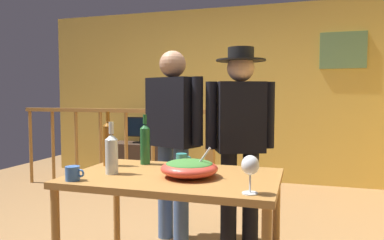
{
  "coord_description": "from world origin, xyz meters",
  "views": [
    {
      "loc": [
        1.01,
        -2.64,
        1.24
      ],
      "look_at": [
        0.26,
        -0.17,
        1.06
      ],
      "focal_mm": 33.92,
      "sensor_mm": 36.0,
      "label": 1
    }
  ],
  "objects_px": {
    "stair_railing": "(141,141)",
    "salad_bowl": "(189,167)",
    "tv_console": "(141,161)",
    "mug_teal": "(182,160)",
    "framed_picture": "(343,50)",
    "serving_table": "(174,187)",
    "wine_bottle_clear": "(112,153)",
    "flat_screen_tv": "(139,128)",
    "mug_blue": "(73,173)",
    "person_standing_left": "(173,129)",
    "person_standing_right": "(240,131)",
    "wine_bottle_green": "(145,143)",
    "wine_glass": "(250,167)",
    "wine_bottle_amber": "(108,143)"
  },
  "relations": [
    {
      "from": "stair_railing",
      "to": "salad_bowl",
      "type": "relative_size",
      "value": 7.79
    },
    {
      "from": "tv_console",
      "to": "mug_teal",
      "type": "height_order",
      "value": "mug_teal"
    },
    {
      "from": "framed_picture",
      "to": "stair_railing",
      "type": "distance_m",
      "value": 2.89
    },
    {
      "from": "serving_table",
      "to": "wine_bottle_clear",
      "type": "bearing_deg",
      "value": -167.0
    },
    {
      "from": "stair_railing",
      "to": "flat_screen_tv",
      "type": "height_order",
      "value": "stair_railing"
    },
    {
      "from": "stair_railing",
      "to": "wine_bottle_clear",
      "type": "height_order",
      "value": "stair_railing"
    },
    {
      "from": "tv_console",
      "to": "mug_blue",
      "type": "distance_m",
      "value": 3.33
    },
    {
      "from": "tv_console",
      "to": "person_standing_left",
      "type": "relative_size",
      "value": 0.56
    },
    {
      "from": "mug_blue",
      "to": "person_standing_right",
      "type": "relative_size",
      "value": 0.07
    },
    {
      "from": "salad_bowl",
      "to": "wine_bottle_green",
      "type": "height_order",
      "value": "wine_bottle_green"
    },
    {
      "from": "serving_table",
      "to": "wine_glass",
      "type": "relative_size",
      "value": 6.58
    },
    {
      "from": "wine_glass",
      "to": "mug_blue",
      "type": "distance_m",
      "value": 1.02
    },
    {
      "from": "stair_railing",
      "to": "person_standing_left",
      "type": "relative_size",
      "value": 1.68
    },
    {
      "from": "wine_glass",
      "to": "person_standing_left",
      "type": "relative_size",
      "value": 0.12
    },
    {
      "from": "wine_bottle_green",
      "to": "tv_console",
      "type": "bearing_deg",
      "value": 115.7
    },
    {
      "from": "salad_bowl",
      "to": "mug_blue",
      "type": "xyz_separation_m",
      "value": [
        -0.62,
        -0.28,
        -0.02
      ]
    },
    {
      "from": "tv_console",
      "to": "serving_table",
      "type": "height_order",
      "value": "serving_table"
    },
    {
      "from": "salad_bowl",
      "to": "mug_teal",
      "type": "bearing_deg",
      "value": 115.91
    },
    {
      "from": "wine_bottle_green",
      "to": "person_standing_right",
      "type": "height_order",
      "value": "person_standing_right"
    },
    {
      "from": "wine_bottle_clear",
      "to": "stair_railing",
      "type": "bearing_deg",
      "value": 110.35
    },
    {
      "from": "mug_teal",
      "to": "tv_console",
      "type": "bearing_deg",
      "value": 120.6
    },
    {
      "from": "tv_console",
      "to": "framed_picture",
      "type": "bearing_deg",
      "value": 5.92
    },
    {
      "from": "wine_bottle_clear",
      "to": "wine_bottle_green",
      "type": "xyz_separation_m",
      "value": [
        0.07,
        0.36,
        0.02
      ]
    },
    {
      "from": "framed_picture",
      "to": "tv_console",
      "type": "relative_size",
      "value": 0.65
    },
    {
      "from": "framed_picture",
      "to": "wine_bottle_clear",
      "type": "distance_m",
      "value": 3.71
    },
    {
      "from": "mug_blue",
      "to": "wine_bottle_green",
      "type": "bearing_deg",
      "value": 71.47
    },
    {
      "from": "serving_table",
      "to": "mug_blue",
      "type": "bearing_deg",
      "value": -148.46
    },
    {
      "from": "framed_picture",
      "to": "mug_blue",
      "type": "bearing_deg",
      "value": -117.37
    },
    {
      "from": "flat_screen_tv",
      "to": "mug_teal",
      "type": "height_order",
      "value": "flat_screen_tv"
    },
    {
      "from": "flat_screen_tv",
      "to": "serving_table",
      "type": "distance_m",
      "value": 3.18
    },
    {
      "from": "wine_bottle_green",
      "to": "mug_blue",
      "type": "bearing_deg",
      "value": -108.53
    },
    {
      "from": "stair_railing",
      "to": "wine_glass",
      "type": "xyz_separation_m",
      "value": [
        1.71,
        -2.41,
        0.22
      ]
    },
    {
      "from": "flat_screen_tv",
      "to": "wine_bottle_amber",
      "type": "bearing_deg",
      "value": -69.27
    },
    {
      "from": "wine_bottle_green",
      "to": "serving_table",
      "type": "bearing_deg",
      "value": -40.33
    },
    {
      "from": "mug_blue",
      "to": "framed_picture",
      "type": "bearing_deg",
      "value": 62.63
    },
    {
      "from": "wine_bottle_amber",
      "to": "person_standing_right",
      "type": "bearing_deg",
      "value": 37.0
    },
    {
      "from": "serving_table",
      "to": "person_standing_right",
      "type": "relative_size",
      "value": 0.8
    },
    {
      "from": "framed_picture",
      "to": "mug_teal",
      "type": "relative_size",
      "value": 5.19
    },
    {
      "from": "salad_bowl",
      "to": "wine_bottle_amber",
      "type": "height_order",
      "value": "wine_bottle_amber"
    },
    {
      "from": "tv_console",
      "to": "person_standing_right",
      "type": "relative_size",
      "value": 0.56
    },
    {
      "from": "framed_picture",
      "to": "flat_screen_tv",
      "type": "xyz_separation_m",
      "value": [
        -2.79,
        -0.32,
        -1.07
      ]
    },
    {
      "from": "wine_glass",
      "to": "wine_bottle_amber",
      "type": "distance_m",
      "value": 1.14
    },
    {
      "from": "wine_bottle_amber",
      "to": "wine_glass",
      "type": "bearing_deg",
      "value": -22.91
    },
    {
      "from": "mug_blue",
      "to": "person_standing_right",
      "type": "bearing_deg",
      "value": 53.66
    },
    {
      "from": "tv_console",
      "to": "wine_glass",
      "type": "xyz_separation_m",
      "value": [
        2.05,
        -3.11,
        0.62
      ]
    },
    {
      "from": "person_standing_right",
      "to": "wine_glass",
      "type": "bearing_deg",
      "value": 78.89
    },
    {
      "from": "wine_bottle_clear",
      "to": "wine_bottle_green",
      "type": "height_order",
      "value": "wine_bottle_green"
    },
    {
      "from": "mug_blue",
      "to": "person_standing_right",
      "type": "height_order",
      "value": "person_standing_right"
    },
    {
      "from": "serving_table",
      "to": "person_standing_left",
      "type": "bearing_deg",
      "value": 110.38
    },
    {
      "from": "tv_console",
      "to": "serving_table",
      "type": "distance_m",
      "value": 3.23
    }
  ]
}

